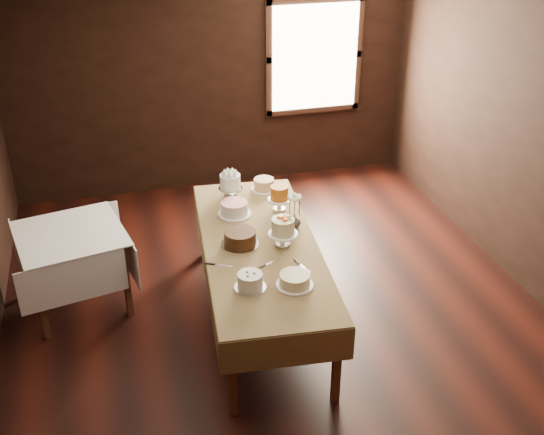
{
  "coord_description": "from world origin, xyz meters",
  "views": [
    {
      "loc": [
        -1.36,
        -4.78,
        3.78
      ],
      "look_at": [
        0.0,
        0.2,
        0.95
      ],
      "focal_mm": 43.36,
      "sensor_mm": 36.0,
      "label": 1
    }
  ],
  "objects_px": {
    "cake_meringue": "(230,187)",
    "cake_server_a": "(272,262)",
    "cake_caramel": "(279,199)",
    "cake_server_d": "(289,225)",
    "side_table": "(71,242)",
    "cake_server_e": "(224,265)",
    "cake_server_b": "(304,268)",
    "cake_speckled": "(264,185)",
    "cake_flowers": "(283,233)",
    "cake_cream": "(295,280)",
    "cake_lattice": "(234,209)",
    "flower_vase": "(294,221)",
    "cake_server_c": "(247,226)",
    "cake_chocolate": "(240,238)",
    "display_table": "(260,250)",
    "cake_swirl": "(250,281)"
  },
  "relations": [
    {
      "from": "cake_server_a",
      "to": "cake_server_d",
      "type": "xyz_separation_m",
      "value": [
        0.32,
        0.58,
        0.0
      ]
    },
    {
      "from": "cake_server_a",
      "to": "cake_server_e",
      "type": "bearing_deg",
      "value": 147.19
    },
    {
      "from": "cake_cream",
      "to": "cake_lattice",
      "type": "bearing_deg",
      "value": 99.01
    },
    {
      "from": "display_table",
      "to": "cake_cream",
      "type": "distance_m",
      "value": 0.71
    },
    {
      "from": "cake_speckled",
      "to": "cake_server_b",
      "type": "height_order",
      "value": "cake_speckled"
    },
    {
      "from": "side_table",
      "to": "cake_server_c",
      "type": "height_order",
      "value": "cake_server_c"
    },
    {
      "from": "side_table",
      "to": "cake_server_e",
      "type": "bearing_deg",
      "value": -35.9
    },
    {
      "from": "cake_meringue",
      "to": "cake_server_a",
      "type": "relative_size",
      "value": 1.11
    },
    {
      "from": "cake_caramel",
      "to": "cake_flowers",
      "type": "relative_size",
      "value": 0.98
    },
    {
      "from": "side_table",
      "to": "flower_vase",
      "type": "relative_size",
      "value": 8.8
    },
    {
      "from": "cake_swirl",
      "to": "cake_flowers",
      "type": "bearing_deg",
      "value": 52.72
    },
    {
      "from": "cake_caramel",
      "to": "flower_vase",
      "type": "bearing_deg",
      "value": -83.7
    },
    {
      "from": "cake_caramel",
      "to": "cake_server_d",
      "type": "distance_m",
      "value": 0.33
    },
    {
      "from": "cake_swirl",
      "to": "cake_cream",
      "type": "distance_m",
      "value": 0.35
    },
    {
      "from": "cake_meringue",
      "to": "cake_speckled",
      "type": "height_order",
      "value": "cake_meringue"
    },
    {
      "from": "cake_lattice",
      "to": "cake_server_c",
      "type": "distance_m",
      "value": 0.28
    },
    {
      "from": "cake_cream",
      "to": "cake_server_b",
      "type": "distance_m",
      "value": 0.26
    },
    {
      "from": "cake_server_e",
      "to": "cake_server_c",
      "type": "bearing_deg",
      "value": 87.87
    },
    {
      "from": "cake_flowers",
      "to": "cake_server_c",
      "type": "distance_m",
      "value": 0.47
    },
    {
      "from": "display_table",
      "to": "cake_speckled",
      "type": "relative_size",
      "value": 9.58
    },
    {
      "from": "cake_server_b",
      "to": "cake_server_d",
      "type": "height_order",
      "value": "same"
    },
    {
      "from": "cake_flowers",
      "to": "cake_server_a",
      "type": "xyz_separation_m",
      "value": [
        -0.17,
        -0.25,
        -0.11
      ]
    },
    {
      "from": "cake_speckled",
      "to": "cake_lattice",
      "type": "distance_m",
      "value": 0.59
    },
    {
      "from": "cake_server_e",
      "to": "display_table",
      "type": "bearing_deg",
      "value": 61.81
    },
    {
      "from": "display_table",
      "to": "cake_caramel",
      "type": "bearing_deg",
      "value": 59.62
    },
    {
      "from": "cake_chocolate",
      "to": "cake_swirl",
      "type": "xyz_separation_m",
      "value": [
        -0.07,
        -0.67,
        -0.0
      ]
    },
    {
      "from": "cake_meringue",
      "to": "cake_flowers",
      "type": "distance_m",
      "value": 1.06
    },
    {
      "from": "cake_flowers",
      "to": "flower_vase",
      "type": "height_order",
      "value": "cake_flowers"
    },
    {
      "from": "cake_meringue",
      "to": "cake_caramel",
      "type": "height_order",
      "value": "cake_caramel"
    },
    {
      "from": "cake_meringue",
      "to": "cake_speckled",
      "type": "xyz_separation_m",
      "value": [
        0.36,
        0.07,
        -0.06
      ]
    },
    {
      "from": "cake_server_c",
      "to": "cake_flowers",
      "type": "bearing_deg",
      "value": -148.05
    },
    {
      "from": "cake_speckled",
      "to": "flower_vase",
      "type": "relative_size",
      "value": 2.18
    },
    {
      "from": "cake_caramel",
      "to": "cake_flowers",
      "type": "distance_m",
      "value": 0.66
    },
    {
      "from": "cake_caramel",
      "to": "cake_server_e",
      "type": "xyz_separation_m",
      "value": [
        -0.72,
        -0.84,
        -0.11
      ]
    },
    {
      "from": "side_table",
      "to": "cake_meringue",
      "type": "distance_m",
      "value": 1.61
    },
    {
      "from": "cake_speckled",
      "to": "cake_cream",
      "type": "relative_size",
      "value": 0.8
    },
    {
      "from": "cake_chocolate",
      "to": "cake_cream",
      "type": "distance_m",
      "value": 0.78
    },
    {
      "from": "cake_lattice",
      "to": "cake_server_e",
      "type": "distance_m",
      "value": 0.91
    },
    {
      "from": "cake_server_c",
      "to": "cake_server_a",
      "type": "bearing_deg",
      "value": -172.74
    },
    {
      "from": "side_table",
      "to": "cake_lattice",
      "type": "xyz_separation_m",
      "value": [
        1.53,
        -0.04,
        0.15
      ]
    },
    {
      "from": "cake_server_d",
      "to": "cake_server_e",
      "type": "xyz_separation_m",
      "value": [
        -0.72,
        -0.53,
        0.0
      ]
    },
    {
      "from": "cake_speckled",
      "to": "cake_chocolate",
      "type": "relative_size",
      "value": 0.72
    },
    {
      "from": "cake_server_a",
      "to": "cake_server_c",
      "type": "height_order",
      "value": "same"
    },
    {
      "from": "cake_caramel",
      "to": "cake_server_e",
      "type": "height_order",
      "value": "cake_caramel"
    },
    {
      "from": "cake_flowers",
      "to": "cake_server_e",
      "type": "height_order",
      "value": "cake_flowers"
    },
    {
      "from": "cake_chocolate",
      "to": "cake_cream",
      "type": "height_order",
      "value": "cake_chocolate"
    },
    {
      "from": "cake_meringue",
      "to": "cake_server_d",
      "type": "bearing_deg",
      "value": -59.99
    },
    {
      "from": "cake_flowers",
      "to": "cake_cream",
      "type": "distance_m",
      "value": 0.64
    },
    {
      "from": "display_table",
      "to": "cake_meringue",
      "type": "bearing_deg",
      "value": 93.59
    },
    {
      "from": "cake_speckled",
      "to": "cake_server_c",
      "type": "relative_size",
      "value": 1.14
    }
  ]
}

